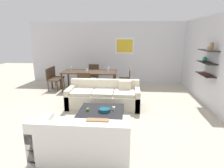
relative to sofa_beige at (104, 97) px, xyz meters
The scene contains 20 objects.
ground_plane 0.46m from the sofa_beige, 71.60° to the right, with size 18.00×18.00×0.00m, color #BCB29E.
back_wall_unit 3.39m from the sofa_beige, 82.63° to the left, with size 8.40×0.09×2.70m.
right_wall_shelf_unit 3.32m from the sofa_beige, ahead, with size 0.34×8.20×2.70m.
sofa_beige is the anchor object (origin of this frame).
loveseat_white 2.45m from the sofa_beige, 91.47° to the right, with size 1.69×0.90×0.78m.
coffee_table 1.27m from the sofa_beige, 85.70° to the right, with size 1.06×1.01×0.38m.
decorative_bowl 1.31m from the sofa_beige, 82.03° to the right, with size 0.29×0.29×0.07m.
candle_jar 1.27m from the sofa_beige, 71.93° to the right, with size 0.07×0.07×0.08m, color silver.
apple_on_coffee_table 1.32m from the sofa_beige, 99.55° to the right, with size 0.07×0.07×0.07m, color #669E2D.
dining_table 1.97m from the sofa_beige, 114.41° to the left, with size 2.09×0.90×0.75m.
dining_chair_left_near 2.75m from the sofa_beige, 145.30° to the left, with size 0.44×0.44×0.88m.
dining_chair_right_near 1.70m from the sofa_beige, 67.31° to the left, with size 0.44×0.44×0.88m.
dining_chair_right_far 2.08m from the sofa_beige, 71.65° to the left, with size 0.44×0.44×0.88m.
dining_chair_head 2.75m from the sofa_beige, 106.97° to the left, with size 0.44×0.44×0.88m.
dining_chair_left_far 2.99m from the sofa_beige, 138.88° to the left, with size 0.44×0.44×0.88m.
dining_chair_foot 1.22m from the sofa_beige, 131.50° to the left, with size 0.44×0.44×0.88m.
wine_glass_foot 1.69m from the sofa_beige, 120.26° to the left, with size 0.07×0.07×0.17m.
wine_glass_right_far 1.96m from the sofa_beige, 91.50° to the left, with size 0.07×0.07×0.17m.
wine_glass_left_far 2.50m from the sofa_beige, 129.61° to the left, with size 0.06×0.06×0.16m.
wine_glass_right_near 1.75m from the sofa_beige, 91.70° to the left, with size 0.07×0.07×0.17m.
Camera 1 is at (0.62, -5.12, 2.12)m, focal length 30.62 mm.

